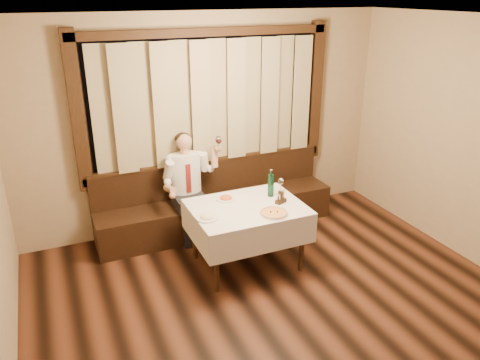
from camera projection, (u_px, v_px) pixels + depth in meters
name	position (u px, v px, depth m)	size (l,w,h in m)	color
room	(279.00, 165.00, 4.39)	(5.01, 6.01, 2.81)	black
banquette	(216.00, 206.00, 6.32)	(3.20, 0.61, 0.94)	black
dining_table	(247.00, 214.00, 5.33)	(1.27, 0.97, 0.76)	black
pizza	(274.00, 213.00, 5.09)	(0.32, 0.32, 0.03)	white
pasta_red	(226.00, 197.00, 5.45)	(0.23, 0.23, 0.08)	white
pasta_cream	(207.00, 215.00, 4.99)	(0.25, 0.25, 0.08)	white
green_bottle	(271.00, 185.00, 5.49)	(0.07, 0.07, 0.33)	#115131
table_wine_glass	(281.00, 182.00, 5.59)	(0.07, 0.07, 0.19)	white
cruet_caddy	(281.00, 199.00, 5.35)	(0.15, 0.11, 0.14)	black
seated_man	(188.00, 179.00, 5.91)	(0.75, 0.56, 1.39)	black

